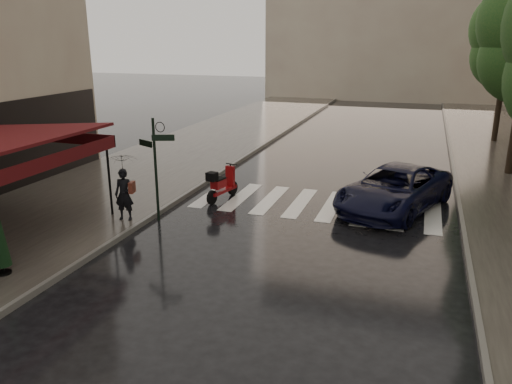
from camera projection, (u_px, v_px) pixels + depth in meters
The scene contains 10 objects.
ground at pixel (141, 267), 11.96m from camera, with size 120.00×120.00×0.00m, color black.
sidewalk_near at pixel (190, 150), 24.18m from camera, with size 6.00×60.00×0.12m, color #38332D.
curb_near at pixel (250, 154), 23.25m from camera, with size 0.12×60.00×0.16m, color #595651.
curb_far at pixel (453, 170), 20.53m from camera, with size 0.12×60.00×0.16m, color #595651.
crosswalk at pixel (316, 204), 16.49m from camera, with size 7.85×3.20×0.01m.
signpost at pixel (155, 161), 14.50m from camera, with size 1.17×0.29×3.10m.
tree_far at pixel (509, 34), 24.60m from camera, with size 3.80×3.80×8.16m.
pedestrian_with_umbrella at pixel (122, 167), 14.33m from camera, with size 1.07×1.09×2.38m.
scooter at pixel (222, 185), 16.81m from camera, with size 0.66×1.70×1.13m.
parked_car at pixel (394, 189), 15.82m from camera, with size 2.29×4.97×1.38m, color black.
Camera 1 is at (6.09, -9.45, 5.26)m, focal length 35.00 mm.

